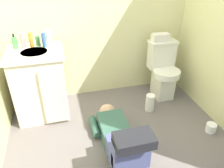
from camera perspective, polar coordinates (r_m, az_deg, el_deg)
name	(u,v)px	position (r m, az deg, el deg)	size (l,w,h in m)	color
ground_plane	(120,140)	(2.43, 2.18, -14.44)	(2.83, 3.02, 0.04)	#655D5B
wall_back	(97,4)	(2.79, -3.95, 20.11)	(2.49, 0.08, 2.40)	beige
toilet	(163,71)	(3.01, 13.09, 3.42)	(0.36, 0.46, 0.75)	silver
vanity_cabinet	(41,84)	(2.66, -18.09, 0.07)	(0.60, 0.53, 0.82)	beige
faucet	(34,42)	(2.61, -19.69, 10.23)	(0.02, 0.02, 0.10)	silver
person_plumber	(119,137)	(2.19, 1.90, -13.55)	(0.38, 1.06, 0.52)	#33594C
tissue_box	(160,37)	(2.91, 12.48, 11.74)	(0.22, 0.11, 0.10)	silver
soap_dispenser	(15,43)	(2.61, -23.94, 9.80)	(0.06, 0.06, 0.17)	#4BA553
bottle_pink	(23,40)	(2.60, -22.16, 10.44)	(0.05, 0.05, 0.17)	#D2919A
bottle_amber	(31,40)	(2.60, -20.31, 10.73)	(0.05, 0.05, 0.16)	gold
bottle_green	(38,41)	(2.61, -18.72, 10.58)	(0.05, 0.05, 0.12)	#4F964F
bottle_blue	(44,40)	(2.55, -17.28, 10.88)	(0.05, 0.05, 0.16)	#3C62B0
bottle_white	(48,38)	(2.59, -16.19, 11.48)	(0.05, 0.05, 0.17)	white
paper_towel_roll	(150,103)	(2.78, 9.85, -4.87)	(0.11, 0.11, 0.22)	white
toilet_paper_roll	(211,128)	(2.70, 24.34, -10.32)	(0.11, 0.11, 0.10)	white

